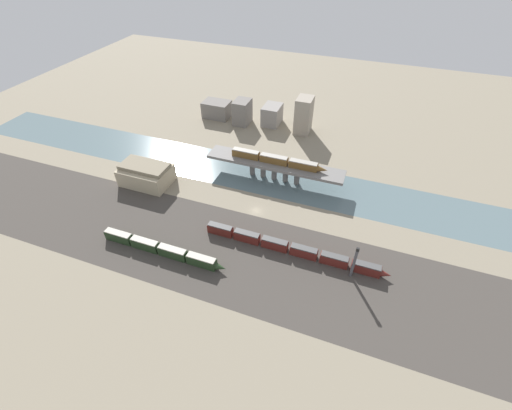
% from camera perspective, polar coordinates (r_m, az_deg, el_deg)
% --- Properties ---
extents(ground_plane, '(400.00, 400.00, 0.00)m').
position_cam_1_polar(ground_plane, '(137.75, 0.04, -0.99)').
color(ground_plane, gray).
extents(railbed_yard, '(280.00, 42.00, 0.01)m').
position_cam_1_polar(railbed_yard, '(122.18, -3.86, -8.07)').
color(railbed_yard, '#423D38').
rests_on(railbed_yard, ground).
extents(river_water, '(320.00, 26.10, 0.01)m').
position_cam_1_polar(river_water, '(155.03, 3.02, 4.45)').
color(river_water, slate).
rests_on(river_water, ground).
extents(bridge, '(60.94, 9.90, 8.47)m').
position_cam_1_polar(bridge, '(151.02, 3.11, 6.56)').
color(bridge, slate).
rests_on(bridge, ground).
extents(train_on_bridge, '(42.66, 2.96, 3.43)m').
position_cam_1_polar(train_on_bridge, '(148.95, 3.61, 7.49)').
color(train_on_bridge, brown).
rests_on(train_on_bridge, bridge).
extents(train_yard_near, '(47.65, 2.79, 4.08)m').
position_cam_1_polar(train_yard_near, '(125.02, -15.46, -7.12)').
color(train_yard_near, '#23381E').
rests_on(train_yard_near, ground).
extents(train_yard_mid, '(65.90, 2.68, 4.01)m').
position_cam_1_polar(train_yard_mid, '(121.45, 5.99, -7.24)').
color(train_yard_mid, '#5B1E19').
rests_on(train_yard_mid, ground).
extents(warehouse_building, '(21.06, 14.67, 9.35)m').
position_cam_1_polar(warehouse_building, '(157.47, -17.83, 4.95)').
color(warehouse_building, tan).
rests_on(warehouse_building, ground).
extents(signal_tower, '(1.00, 0.95, 13.37)m').
position_cam_1_polar(signal_tower, '(115.12, 16.02, -9.21)').
color(signal_tower, '#4C4C51').
rests_on(signal_tower, ground).
extents(city_block_far_left, '(15.15, 10.60, 9.09)m').
position_cam_1_polar(city_block_far_left, '(206.18, -6.54, 15.57)').
color(city_block_far_left, slate).
rests_on(city_block_far_left, ground).
extents(city_block_left, '(8.37, 10.73, 13.35)m').
position_cam_1_polar(city_block_left, '(196.93, -2.32, 15.22)').
color(city_block_left, slate).
rests_on(city_block_left, ground).
extents(city_block_center, '(9.36, 12.48, 10.57)m').
position_cam_1_polar(city_block_center, '(197.15, 2.68, 14.79)').
color(city_block_center, gray).
rests_on(city_block_center, ground).
extents(city_block_right, '(8.02, 10.61, 19.09)m').
position_cam_1_polar(city_block_right, '(188.42, 7.94, 14.58)').
color(city_block_right, gray).
rests_on(city_block_right, ground).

